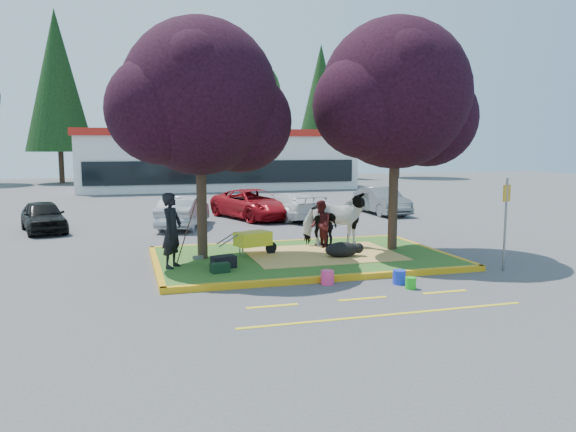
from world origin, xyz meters
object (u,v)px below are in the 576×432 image
object	(u,v)px
calf	(342,250)
car_silver	(183,212)
bucket_pink	(327,277)
cow	(336,219)
bucket_blue	(399,277)
sign_post	(506,214)
wheelbarrow	(253,239)
bucket_green	(411,283)
handler	(172,230)
car_black	(43,216)

from	to	relation	value
calf	car_silver	bearing A→B (deg)	95.75
bucket_pink	car_silver	distance (m)	10.58
bucket_pink	cow	bearing A→B (deg)	66.26
bucket_blue	sign_post	bearing A→B (deg)	9.29
wheelbarrow	bucket_blue	world-z (taller)	wheelbarrow
wheelbarrow	bucket_green	world-z (taller)	wheelbarrow
cow	calf	xyz separation A→B (m)	(-0.36, -1.44, -0.66)
cow	handler	world-z (taller)	handler
wheelbarrow	sign_post	size ratio (longest dim) A/B	0.72
cow	sign_post	bearing A→B (deg)	-112.34
handler	bucket_blue	size ratio (longest dim) A/B	5.79
bucket_green	bucket_blue	world-z (taller)	bucket_blue
car_black	bucket_pink	bearing A→B (deg)	-68.86
cow	car_silver	world-z (taller)	cow
cow	calf	bearing A→B (deg)	-169.23
car_silver	calf	bearing A→B (deg)	133.10
wheelbarrow	sign_post	bearing A→B (deg)	-46.98
bucket_green	car_black	xyz separation A→B (m)	(-9.22, 11.55, 0.46)
bucket_green	bucket_pink	world-z (taller)	bucket_pink
cow	bucket_green	world-z (taller)	cow
wheelbarrow	bucket_green	size ratio (longest dim) A/B	6.52
bucket_green	bucket_blue	xyz separation A→B (m)	(-0.04, 0.48, 0.03)
bucket_blue	handler	bearing A→B (deg)	152.11
calf	cow	bearing A→B (deg)	57.75
sign_post	bucket_green	xyz separation A→B (m)	(-3.26, -1.02, -1.36)
cow	car_silver	xyz separation A→B (m)	(-3.94, 6.63, -0.38)
handler	car_black	xyz separation A→B (m)	(-4.12, 8.40, -0.52)
sign_post	handler	bearing A→B (deg)	140.86
bucket_green	car_silver	bearing A→B (deg)	109.61
handler	car_silver	size ratio (longest dim) A/B	0.50
cow	bucket_blue	xyz separation A→B (m)	(0.02, -4.13, -0.86)
bucket_pink	bucket_blue	size ratio (longest dim) A/B	1.01
car_black	calf	bearing A→B (deg)	-57.81
cow	bucket_blue	world-z (taller)	cow
bucket_green	bucket_pink	size ratio (longest dim) A/B	0.80
bucket_green	bucket_blue	bearing A→B (deg)	95.30
calf	bucket_pink	xyz separation A→B (m)	(-1.26, -2.25, -0.20)
sign_post	car_black	bearing A→B (deg)	115.02
calf	handler	size ratio (longest dim) A/B	0.51
sign_post	wheelbarrow	bearing A→B (deg)	127.30
bucket_blue	car_silver	distance (m)	11.48
cow	bucket_pink	size ratio (longest dim) A/B	6.18
handler	bucket_green	bearing A→B (deg)	-90.79
bucket_green	cow	bearing A→B (deg)	90.85
cow	bucket_green	xyz separation A→B (m)	(0.07, -4.61, -0.89)
wheelbarrow	car_black	distance (m)	9.81
bucket_green	bucket_pink	xyz separation A→B (m)	(-1.69, 0.93, 0.03)
cow	car_black	size ratio (longest dim) A/B	0.59
handler	sign_post	world-z (taller)	sign_post
bucket_green	bucket_pink	bearing A→B (deg)	151.27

